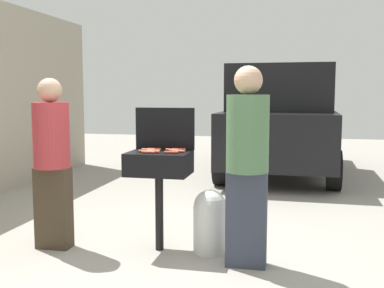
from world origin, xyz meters
The scene contains 18 objects.
ground_plane centered at (0.00, 0.00, 0.00)m, with size 24.00×24.00×0.00m, color #9E998E.
bbq_grill centered at (-0.04, 0.04, 0.82)m, with size 0.60×0.44×0.97m.
grill_lid_open centered at (-0.04, 0.26, 1.18)m, with size 0.60×0.05×0.42m, color black.
hot_dog_0 centered at (-0.16, -0.02, 0.98)m, with size 0.03×0.03×0.13m, color #B74C33.
hot_dog_1 centered at (0.12, 0.06, 0.98)m, with size 0.03×0.03×0.13m, color #B74C33.
hot_dog_2 centered at (-0.17, 0.10, 0.98)m, with size 0.03×0.03×0.13m, color #B74C33.
hot_dog_3 centered at (-0.09, 0.02, 0.98)m, with size 0.03×0.03×0.13m, color #B74C33.
hot_dog_4 centered at (-0.12, 0.15, 0.98)m, with size 0.03×0.03×0.13m, color #AD4228.
hot_dog_5 centered at (-0.11, -0.09, 0.98)m, with size 0.03×0.03×0.13m, color #B74C33.
hot_dog_6 centered at (-0.07, -0.05, 0.98)m, with size 0.03×0.03×0.13m, color #B74C33.
hot_dog_7 centered at (0.13, 0.17, 0.98)m, with size 0.03×0.03×0.13m, color #B74C33.
hot_dog_8 centered at (0.11, -0.06, 0.98)m, with size 0.03×0.03×0.13m, color #AD4228.
hot_dog_9 centered at (0.07, 0.13, 0.98)m, with size 0.03×0.03×0.13m, color #AD4228.
hot_dog_10 centered at (0.15, 0.03, 0.98)m, with size 0.03×0.03×0.13m, color #B74C33.
propane_tank centered at (0.46, 0.06, 0.32)m, with size 0.32×0.32×0.62m.
person_left centered at (-1.08, -0.12, 0.91)m, with size 0.35×0.35×1.68m.
person_right centered at (0.83, -0.20, 0.96)m, with size 0.37×0.37×1.77m.
parked_minivan centered at (0.99, 4.83, 1.03)m, with size 2.10×4.44×2.02m.
Camera 1 is at (1.23, -4.24, 1.54)m, focal length 43.56 mm.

